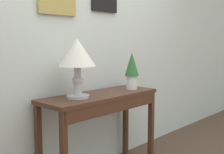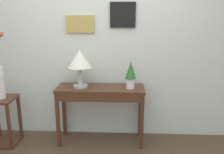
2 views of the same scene
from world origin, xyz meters
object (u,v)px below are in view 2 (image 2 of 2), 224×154
console_table (100,96)px  potted_plant_on_console (131,73)px  table_lamp (80,61)px  pedestal_stand_left (3,121)px

console_table → potted_plant_on_console: bearing=-2.1°
console_table → table_lamp: bearing=174.9°
table_lamp → pedestal_stand_left: (-1.04, -0.11, -0.80)m
pedestal_stand_left → console_table: bearing=4.0°
table_lamp → potted_plant_on_console: table_lamp is taller
console_table → potted_plant_on_console: (0.39, -0.01, 0.32)m
console_table → table_lamp: (-0.26, 0.02, 0.46)m
table_lamp → potted_plant_on_console: (0.65, -0.04, -0.15)m
console_table → pedestal_stand_left: console_table is taller
table_lamp → pedestal_stand_left: 1.31m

